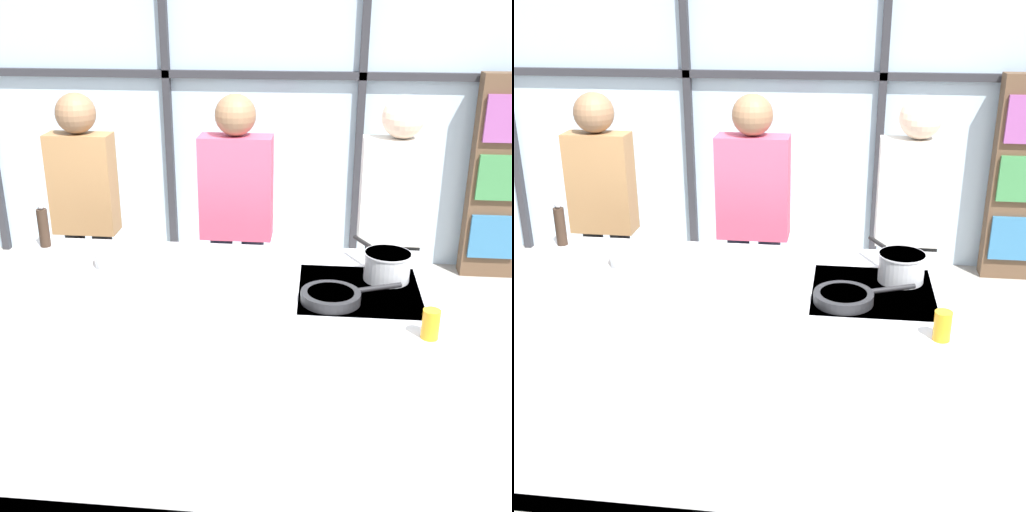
# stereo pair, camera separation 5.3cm
# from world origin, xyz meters

# --- Properties ---
(ground_plane) EXTENTS (18.00, 18.00, 0.00)m
(ground_plane) POSITION_xyz_m (0.00, 0.00, 0.00)
(ground_plane) COLOR #ADA89E
(back_window_wall) EXTENTS (6.40, 0.10, 2.80)m
(back_window_wall) POSITION_xyz_m (0.00, 2.61, 1.40)
(back_window_wall) COLOR silver
(back_window_wall) RESTS_ON ground_plane
(bookshelf) EXTENTS (0.43, 0.19, 1.59)m
(bookshelf) POSITION_xyz_m (1.84, 2.43, 0.80)
(bookshelf) COLOR brown
(bookshelf) RESTS_ON ground_plane
(demo_island) EXTENTS (1.99, 0.99, 0.93)m
(demo_island) POSITION_xyz_m (0.00, -0.00, 0.46)
(demo_island) COLOR silver
(demo_island) RESTS_ON ground_plane
(spectator_far_left) EXTENTS (0.37, 0.23, 1.62)m
(spectator_far_left) POSITION_xyz_m (-0.90, 0.93, 0.94)
(spectator_far_left) COLOR black
(spectator_far_left) RESTS_ON ground_plane
(spectator_center_left) EXTENTS (0.41, 0.23, 1.62)m
(spectator_center_left) POSITION_xyz_m (0.00, 0.93, 0.93)
(spectator_center_left) COLOR #232838
(spectator_center_left) RESTS_ON ground_plane
(spectator_center_right) EXTENTS (0.40, 0.23, 1.63)m
(spectator_center_right) POSITION_xyz_m (0.90, 0.93, 0.94)
(spectator_center_right) COLOR black
(spectator_center_right) RESTS_ON ground_plane
(frying_pan) EXTENTS (0.43, 0.26, 0.04)m
(frying_pan) POSITION_xyz_m (0.54, -0.12, 0.95)
(frying_pan) COLOR #232326
(frying_pan) RESTS_ON demo_island
(saucepan) EXTENTS (0.25, 0.36, 0.13)m
(saucepan) POSITION_xyz_m (0.78, 0.13, 1.00)
(saucepan) COLOR silver
(saucepan) RESTS_ON demo_island
(white_plate) EXTENTS (0.28, 0.28, 0.01)m
(white_plate) POSITION_xyz_m (-0.50, -0.07, 0.94)
(white_plate) COLOR white
(white_plate) RESTS_ON demo_island
(mixing_bowl) EXTENTS (0.25, 0.25, 0.07)m
(mixing_bowl) POSITION_xyz_m (-0.45, 0.17, 0.97)
(mixing_bowl) COLOR silver
(mixing_bowl) RESTS_ON demo_island
(pepper_grinder) EXTENTS (0.05, 0.05, 0.23)m
(pepper_grinder) POSITION_xyz_m (-0.91, 0.37, 1.03)
(pepper_grinder) COLOR #332319
(pepper_grinder) RESTS_ON demo_island
(juice_glass_near) EXTENTS (0.07, 0.07, 0.11)m
(juice_glass_near) POSITION_xyz_m (0.90, -0.39, 0.99)
(juice_glass_near) COLOR orange
(juice_glass_near) RESTS_ON demo_island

